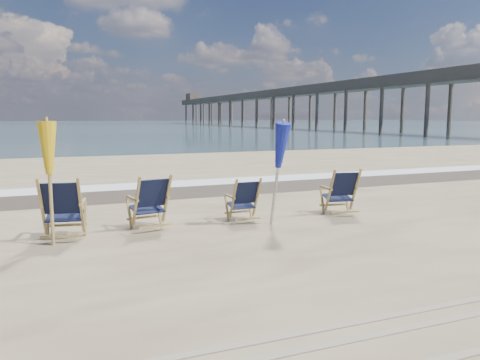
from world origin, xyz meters
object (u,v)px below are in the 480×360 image
Objects in this scene: beach_chair_1 at (167,201)px; beach_chair_3 at (355,191)px; beach_chair_0 at (81,208)px; umbrella_yellow at (49,155)px; umbrella_blue at (277,149)px; beach_chair_2 at (257,199)px; fishing_pier at (286,103)px.

beach_chair_3 is at bearing 165.58° from beach_chair_1.
beach_chair_0 is 1.05m from umbrella_yellow.
umbrella_blue is at bearing 16.89° from beach_chair_3.
beach_chair_3 is at bearing 1.16° from umbrella_yellow.
umbrella_yellow reaches higher than beach_chair_2.
umbrella_yellow reaches higher than umbrella_blue.
beach_chair_3 is (4.00, -0.31, -0.01)m from beach_chair_1.
umbrella_yellow is (-2.01, -0.43, 0.96)m from beach_chair_1.
umbrella_blue is (0.18, -0.52, 1.03)m from beach_chair_2.
beach_chair_0 is 3.37m from beach_chair_2.
fishing_pier is (40.88, 71.76, 4.09)m from beach_chair_0.
beach_chair_0 reaches higher than beach_chair_3.
umbrella_blue is 81.20m from fishing_pier.
umbrella_blue is at bearing 108.07° from beach_chair_2.
beach_chair_0 is at bearing 14.21° from umbrella_yellow.
fishing_pier is at bearing -109.19° from beach_chair_0.
umbrella_yellow is at bearing 10.16° from beach_chair_3.
beach_chair_2 is at bearing 2.79° from beach_chair_3.
umbrella_yellow reaches higher than beach_chair_0.
umbrella_blue is (1.99, -0.59, 0.95)m from beach_chair_1.
beach_chair_1 is at bearing 12.06° from umbrella_yellow.
fishing_pier reaches higher than beach_chair_1.
beach_chair_1 is 1.17× the size of beach_chair_2.
fishing_pier is (39.34, 71.45, 4.12)m from beach_chair_1.
umbrella_yellow is (-6.01, -0.12, 0.97)m from beach_chair_3.
umbrella_blue is at bearing 153.57° from beach_chair_1.
beach_chair_3 is 2.25m from umbrella_blue.
beach_chair_1 is 1.82m from beach_chair_2.
beach_chair_0 is 1.05× the size of beach_chair_1.
fishing_pier reaches higher than beach_chair_0.
fishing_pier is (35.33, 71.76, 4.13)m from beach_chair_3.
umbrella_blue is at bearing -2.24° from umbrella_yellow.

